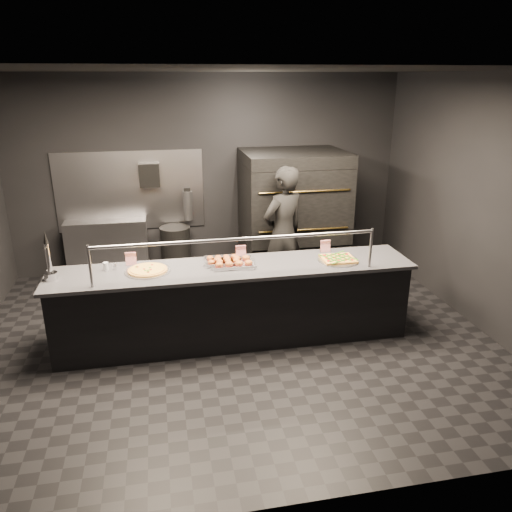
% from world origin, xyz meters
% --- Properties ---
extents(room, '(6.04, 6.00, 3.00)m').
position_xyz_m(room, '(-0.02, 0.05, 1.50)').
color(room, black).
rests_on(room, ground).
extents(service_counter, '(4.10, 0.78, 1.37)m').
position_xyz_m(service_counter, '(0.00, -0.00, 0.46)').
color(service_counter, black).
rests_on(service_counter, ground).
extents(pizza_oven, '(1.50, 1.23, 1.91)m').
position_xyz_m(pizza_oven, '(1.20, 1.90, 0.97)').
color(pizza_oven, black).
rests_on(pizza_oven, ground).
extents(prep_shelf, '(1.20, 0.35, 0.90)m').
position_xyz_m(prep_shelf, '(-1.60, 2.32, 0.45)').
color(prep_shelf, '#99999E').
rests_on(prep_shelf, ground).
extents(towel_dispenser, '(0.30, 0.20, 0.35)m').
position_xyz_m(towel_dispenser, '(-0.90, 2.39, 1.55)').
color(towel_dispenser, black).
rests_on(towel_dispenser, room).
extents(fire_extinguisher, '(0.14, 0.14, 0.51)m').
position_xyz_m(fire_extinguisher, '(-0.35, 2.40, 1.06)').
color(fire_extinguisher, '#B2B2B7').
rests_on(fire_extinguisher, room).
extents(beer_tap, '(0.14, 0.20, 0.54)m').
position_xyz_m(beer_tap, '(-1.95, -0.01, 1.07)').
color(beer_tap, silver).
rests_on(beer_tap, service_counter).
extents(round_pizza, '(0.49, 0.49, 0.03)m').
position_xyz_m(round_pizza, '(-0.95, 0.03, 0.94)').
color(round_pizza, silver).
rests_on(round_pizza, service_counter).
extents(slider_tray_a, '(0.47, 0.39, 0.07)m').
position_xyz_m(slider_tray_a, '(-0.10, 0.15, 0.95)').
color(slider_tray_a, silver).
rests_on(slider_tray_a, service_counter).
extents(slider_tray_b, '(0.54, 0.43, 0.08)m').
position_xyz_m(slider_tray_b, '(-0.00, 0.05, 0.95)').
color(slider_tray_b, silver).
rests_on(slider_tray_b, service_counter).
extents(square_pizza, '(0.48, 0.48, 0.05)m').
position_xyz_m(square_pizza, '(1.22, -0.05, 0.94)').
color(square_pizza, silver).
rests_on(square_pizza, service_counter).
extents(condiment_jar, '(0.14, 0.06, 0.09)m').
position_xyz_m(condiment_jar, '(-1.37, 0.15, 0.96)').
color(condiment_jar, silver).
rests_on(condiment_jar, service_counter).
extents(tent_cards, '(2.43, 0.04, 0.15)m').
position_xyz_m(tent_cards, '(0.06, 0.28, 1.00)').
color(tent_cards, white).
rests_on(tent_cards, service_counter).
extents(trash_bin, '(0.46, 0.46, 0.77)m').
position_xyz_m(trash_bin, '(-0.58, 2.22, 0.38)').
color(trash_bin, black).
rests_on(trash_bin, ground).
extents(worker, '(0.80, 0.71, 1.84)m').
position_xyz_m(worker, '(0.85, 1.10, 0.92)').
color(worker, black).
rests_on(worker, ground).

